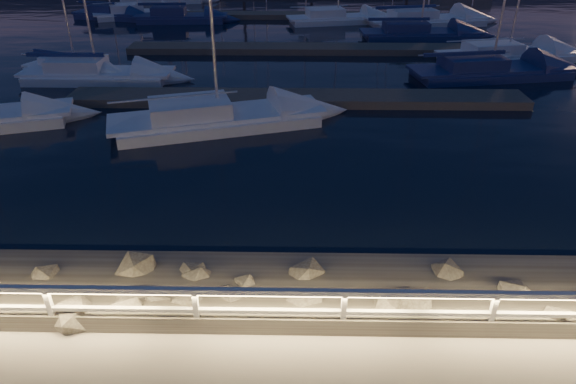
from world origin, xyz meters
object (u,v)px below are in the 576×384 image
object	(u,v)px
sailboat_j	(136,13)
sailboat_k	(335,18)
guard_rail	(291,301)
sailboat_i	(110,14)
sailboat_c	(212,117)
sailboat_f	(74,69)
sailboat_d	(487,69)
sailboat_h	(504,54)
sailboat_e	(179,16)
sailboat_l	(424,19)
sailboat_g	(417,33)
sailboat_b	(93,73)

from	to	relation	value
sailboat_j	sailboat_k	distance (m)	17.05
guard_rail	sailboat_i	bearing A→B (deg)	113.17
sailboat_c	sailboat_f	xyz separation A→B (m)	(-8.88, 7.49, -0.07)
sailboat_i	sailboat_k	size ratio (longest dim) A/B	0.81
sailboat_d	sailboat_i	world-z (taller)	sailboat_d
sailboat_h	sailboat_j	distance (m)	29.96
sailboat_e	sailboat_k	bearing A→B (deg)	-3.56
sailboat_j	sailboat_l	xyz separation A→B (m)	(23.99, -2.77, 0.03)
sailboat_k	sailboat_g	bearing A→B (deg)	-57.84
sailboat_f	sailboat_l	size ratio (longest dim) A/B	0.67
sailboat_g	sailboat_i	distance (m)	25.62
sailboat_e	sailboat_f	bearing A→B (deg)	-102.52
sailboat_b	sailboat_i	size ratio (longest dim) A/B	1.22
sailboat_c	sailboat_k	bearing A→B (deg)	56.40
guard_rail	sailboat_j	bearing A→B (deg)	110.09
sailboat_g	sailboat_i	world-z (taller)	sailboat_g
sailboat_d	sailboat_h	xyz separation A→B (m)	(2.21, 3.58, -0.01)
sailboat_c	sailboat_j	distance (m)	27.04
sailboat_f	sailboat_h	bearing A→B (deg)	30.65
sailboat_h	sailboat_i	size ratio (longest dim) A/B	1.30
sailboat_c	sailboat_f	size ratio (longest dim) A/B	1.40
sailboat_k	sailboat_l	distance (m)	7.09
sailboat_l	guard_rail	bearing A→B (deg)	-118.91
sailboat_c	sailboat_d	size ratio (longest dim) A/B	1.01
guard_rail	sailboat_f	bearing A→B (deg)	121.53
guard_rail	sailboat_d	size ratio (longest dim) A/B	2.87
sailboat_d	sailboat_g	xyz separation A→B (m)	(-1.95, 9.60, 0.00)
sailboat_c	sailboat_b	bearing A→B (deg)	121.15
sailboat_i	sailboat_k	bearing A→B (deg)	9.22
sailboat_k	sailboat_h	bearing A→B (deg)	-62.32
guard_rail	sailboat_b	distance (m)	22.25
sailboat_d	sailboat_i	xyz separation A→B (m)	(-26.53, 16.79, -0.02)
sailboat_f	sailboat_d	bearing A→B (deg)	22.61
guard_rail	sailboat_f	world-z (taller)	sailboat_f
guard_rail	sailboat_f	xyz separation A→B (m)	(-12.41, 20.23, -0.98)
sailboat_f	sailboat_e	bearing A→B (deg)	102.58
sailboat_f	sailboat_k	world-z (taller)	sailboat_k
sailboat_g	sailboat_l	size ratio (longest dim) A/B	0.87
sailboat_c	sailboat_e	distance (m)	23.97
sailboat_d	sailboat_c	bearing A→B (deg)	-161.70
sailboat_c	sailboat_i	world-z (taller)	sailboat_c
sailboat_d	sailboat_e	size ratio (longest dim) A/B	1.20
sailboat_b	sailboat_g	size ratio (longest dim) A/B	0.95
sailboat_b	sailboat_l	bearing A→B (deg)	37.02
sailboat_h	sailboat_l	xyz separation A→B (m)	(-2.64, 10.98, 0.03)
sailboat_d	sailboat_e	bearing A→B (deg)	132.58
sailboat_i	sailboat_f	bearing A→B (deg)	-64.70
sailboat_d	sailboat_l	bearing A→B (deg)	81.47
sailboat_i	sailboat_j	bearing A→B (deg)	27.87
sailboat_e	sailboat_h	bearing A→B (deg)	-30.70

